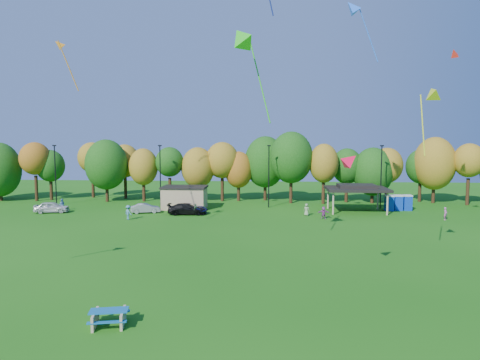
# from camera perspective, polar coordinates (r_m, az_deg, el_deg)

# --- Properties ---
(ground) EXTENTS (160.00, 160.00, 0.00)m
(ground) POSITION_cam_1_polar(r_m,az_deg,el_deg) (24.09, -1.25, -18.60)
(ground) COLOR #19600F
(ground) RESTS_ON ground
(tree_line) EXTENTS (93.57, 10.55, 11.15)m
(tree_line) POSITION_cam_1_polar(r_m,az_deg,el_deg) (67.62, 1.30, 2.04)
(tree_line) COLOR black
(tree_line) RESTS_ON ground
(lamp_posts) EXTENTS (64.50, 0.25, 9.09)m
(lamp_posts) POSITION_cam_1_polar(r_m,az_deg,el_deg) (62.12, 3.86, 0.81)
(lamp_posts) COLOR black
(lamp_posts) RESTS_ON ground
(utility_building) EXTENTS (6.30, 4.30, 3.25)m
(utility_building) POSITION_cam_1_polar(r_m,az_deg,el_deg) (61.65, -7.39, -2.31)
(utility_building) COLOR tan
(utility_building) RESTS_ON ground
(pavilion) EXTENTS (8.20, 6.20, 3.77)m
(pavilion) POSITION_cam_1_polar(r_m,az_deg,el_deg) (60.50, 15.29, -1.08)
(pavilion) COLOR tan
(pavilion) RESTS_ON ground
(porta_potties) EXTENTS (3.75, 1.62, 2.18)m
(porta_potties) POSITION_cam_1_polar(r_m,az_deg,el_deg) (63.62, 20.34, -2.85)
(porta_potties) COLOR #0E39B7
(porta_potties) RESTS_ON ground
(picnic_table) EXTENTS (2.27, 2.01, 0.86)m
(picnic_table) POSITION_cam_1_polar(r_m,az_deg,el_deg) (24.64, -17.06, -17.01)
(picnic_table) COLOR tan
(picnic_table) RESTS_ON ground
(car_a) EXTENTS (4.74, 2.70, 1.52)m
(car_a) POSITION_cam_1_polar(r_m,az_deg,el_deg) (63.22, -23.82, -3.33)
(car_a) COLOR silver
(car_a) RESTS_ON ground
(car_b) EXTENTS (4.14, 2.44, 1.29)m
(car_b) POSITION_cam_1_polar(r_m,az_deg,el_deg) (59.05, -12.48, -3.70)
(car_b) COLOR #95959A
(car_b) RESTS_ON ground
(car_c) EXTENTS (5.23, 2.74, 1.40)m
(car_c) POSITION_cam_1_polar(r_m,az_deg,el_deg) (57.39, -6.83, -3.81)
(car_c) COLOR #0E1354
(car_c) RESTS_ON ground
(car_d) EXTENTS (5.20, 2.40, 1.47)m
(car_d) POSITION_cam_1_polar(r_m,az_deg,el_deg) (56.91, -7.08, -3.86)
(car_d) COLOR black
(car_d) RESTS_ON ground
(far_person_0) EXTENTS (1.34, 1.24, 1.81)m
(far_person_0) POSITION_cam_1_polar(r_m,az_deg,el_deg) (54.56, -14.67, -4.21)
(far_person_0) COLOR teal
(far_person_0) RESTS_ON ground
(far_person_1) EXTENTS (0.67, 0.67, 1.56)m
(far_person_1) POSITION_cam_1_polar(r_m,az_deg,el_deg) (58.45, 25.71, -4.06)
(far_person_1) COLOR #CB5FA7
(far_person_1) RESTS_ON ground
(far_person_2) EXTENTS (1.45, 0.47, 1.56)m
(far_person_2) POSITION_cam_1_polar(r_m,az_deg,el_deg) (54.39, 11.08, -4.29)
(far_person_2) COLOR #A6459C
(far_person_2) RESTS_ON ground
(far_person_3) EXTENTS (0.91, 0.78, 1.63)m
(far_person_3) POSITION_cam_1_polar(r_m,az_deg,el_deg) (64.68, -22.65, -3.06)
(far_person_3) COLOR #5585BB
(far_person_3) RESTS_ON ground
(far_person_4) EXTENTS (0.93, 0.80, 1.61)m
(far_person_4) POSITION_cam_1_polar(r_m,az_deg,el_deg) (56.21, 8.86, -3.93)
(far_person_4) COLOR #89A571
(far_person_4) RESTS_ON ground
(far_person_5) EXTENTS (0.66, 0.97, 1.53)m
(far_person_5) POSITION_cam_1_polar(r_m,az_deg,el_deg) (56.18, -5.93, -3.94)
(far_person_5) COLOR #497447
(far_person_5) RESTS_ON ground
(kite_0) EXTENTS (3.90, 1.60, 6.50)m
(kite_0) POSITION_cam_1_polar(r_m,az_deg,el_deg) (48.47, 14.69, 21.33)
(kite_0) COLOR #286CFF
(kite_6) EXTENTS (3.83, 4.00, 7.68)m
(kite_6) POSITION_cam_1_polar(r_m,az_deg,el_deg) (34.12, 0.17, 18.42)
(kite_6) COLOR #25C71A
(kite_8) EXTENTS (1.71, 1.66, 1.36)m
(kite_8) POSITION_cam_1_polar(r_m,az_deg,el_deg) (54.29, 26.70, 14.90)
(kite_8) COLOR red
(kite_9) EXTENTS (1.29, 3.23, 5.42)m
(kite_9) POSITION_cam_1_polar(r_m,az_deg,el_deg) (34.36, 24.26, 10.46)
(kite_9) COLOR #BCCE15
(kite_10) EXTENTS (1.56, 1.32, 1.38)m
(kite_10) POSITION_cam_1_polar(r_m,az_deg,el_deg) (28.03, 14.50, 2.57)
(kite_10) COLOR #FC0E3B
(kite_15) EXTENTS (2.88, 2.01, 5.26)m
(kite_15) POSITION_cam_1_polar(r_m,az_deg,el_deg) (47.64, -22.98, 16.17)
(kite_15) COLOR orange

